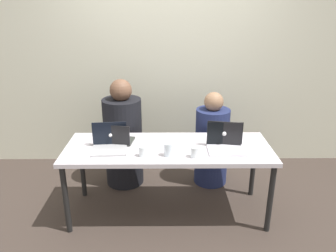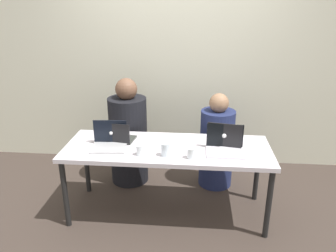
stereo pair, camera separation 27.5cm
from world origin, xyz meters
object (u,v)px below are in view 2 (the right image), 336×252
at_px(laptop_front_left, 109,142).
at_px(water_glass_right, 191,154).
at_px(laptop_front_right, 225,147).
at_px(water_glass_center, 166,150).
at_px(person_on_left, 128,137).
at_px(water_glass_left, 140,151).
at_px(laptop_back_left, 115,136).
at_px(laptop_back_right, 225,140).
at_px(person_on_right, 217,145).

relative_size(laptop_front_left, water_glass_right, 3.55).
xyz_separation_m(laptop_front_right, water_glass_center, (-0.52, -0.13, 0.00)).
bearing_deg(person_on_left, laptop_front_right, 161.81).
height_order(person_on_left, laptop_front_right, person_on_left).
xyz_separation_m(person_on_left, water_glass_left, (0.27, -0.79, 0.21)).
distance_m(person_on_left, water_glass_left, 0.86).
bearing_deg(water_glass_right, laptop_front_left, 167.46).
height_order(laptop_front_left, water_glass_left, laptop_front_left).
relative_size(laptop_back_left, water_glass_right, 4.14).
bearing_deg(laptop_front_left, laptop_back_left, 79.54).
relative_size(person_on_left, laptop_front_right, 3.68).
relative_size(laptop_back_left, laptop_front_right, 1.16).
xyz_separation_m(laptop_back_right, laptop_front_left, (-1.07, -0.15, -0.00)).
bearing_deg(laptop_back_left, water_glass_center, 159.79).
distance_m(laptop_back_right, laptop_front_left, 1.08).
relative_size(person_on_left, water_glass_left, 13.56).
distance_m(laptop_back_right, laptop_front_right, 0.15).
distance_m(water_glass_center, water_glass_left, 0.23).
height_order(laptop_back_right, laptop_front_left, laptop_back_right).
xyz_separation_m(person_on_right, water_glass_right, (-0.27, -0.82, 0.27)).
xyz_separation_m(water_glass_right, water_glass_left, (-0.45, 0.02, -0.00)).
xyz_separation_m(person_on_right, laptop_front_right, (0.03, -0.66, 0.28)).
xyz_separation_m(person_on_left, laptop_back_left, (-0.02, -0.50, 0.21)).
distance_m(person_on_left, laptop_front_right, 1.23).
height_order(person_on_right, water_glass_center, person_on_right).
bearing_deg(water_glass_left, person_on_right, 47.68).
bearing_deg(water_glass_center, person_on_right, 58.00).
height_order(laptop_front_right, water_glass_right, laptop_front_right).
distance_m(person_on_right, water_glass_center, 0.97).
bearing_deg(laptop_back_left, person_on_left, -83.97).
relative_size(laptop_front_right, water_glass_right, 3.55).
xyz_separation_m(laptop_back_left, laptop_front_right, (1.04, -0.16, 0.01)).
height_order(laptop_back_left, water_glass_right, laptop_back_left).
xyz_separation_m(laptop_front_left, laptop_front_right, (1.06, -0.01, -0.00)).
relative_size(laptop_back_right, water_glass_center, 3.04).
height_order(person_on_right, water_glass_right, person_on_right).
distance_m(laptop_front_right, water_glass_center, 0.54).
bearing_deg(person_on_right, laptop_back_left, 39.31).
xyz_separation_m(laptop_back_right, water_glass_center, (-0.53, -0.29, -0.00)).
bearing_deg(laptop_front_left, person_on_right, 27.43).
bearing_deg(person_on_right, water_glass_center, 71.17).
relative_size(laptop_back_right, laptop_front_left, 1.08).
height_order(laptop_back_right, laptop_back_left, laptop_back_right).
height_order(person_on_left, laptop_back_right, person_on_left).
distance_m(person_on_left, laptop_front_left, 0.68).
bearing_deg(person_on_right, water_glass_right, 84.77).
bearing_deg(laptop_back_left, person_on_right, -145.17).
xyz_separation_m(person_on_right, water_glass_left, (-0.72, -0.79, 0.27)).
bearing_deg(water_glass_center, water_glass_left, -179.04).
bearing_deg(laptop_front_left, water_glass_left, -29.71).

